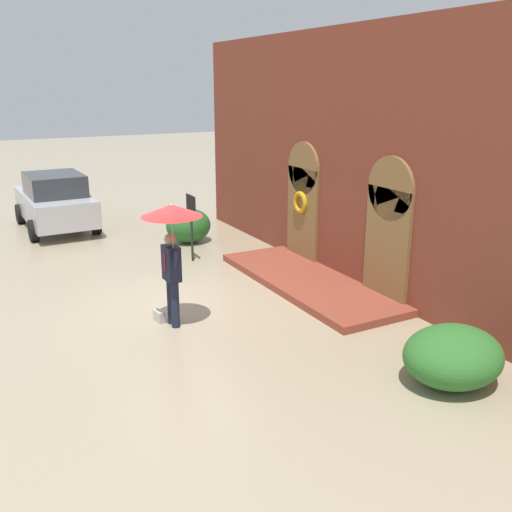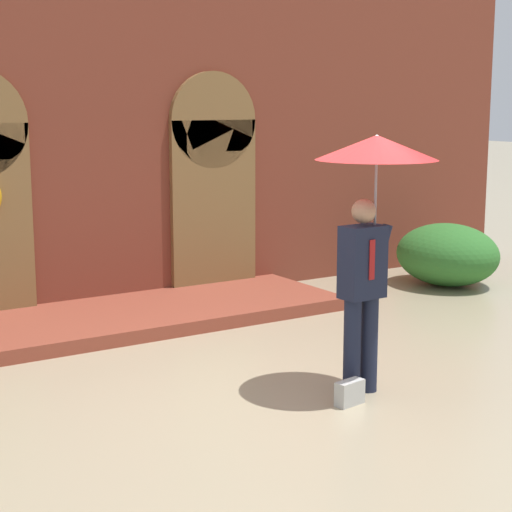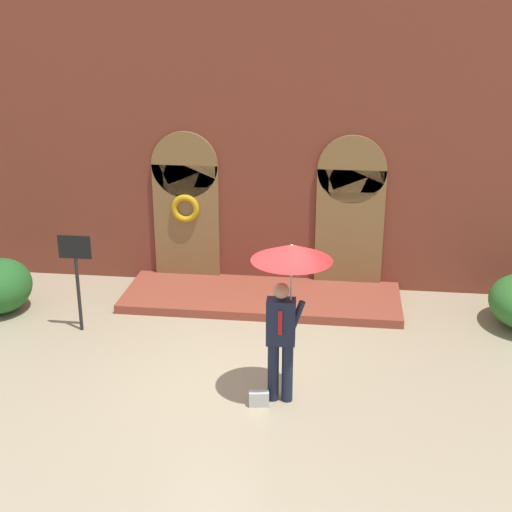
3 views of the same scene
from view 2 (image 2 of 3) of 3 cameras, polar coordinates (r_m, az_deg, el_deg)
ground_plane at (r=7.98m, az=1.26°, el=-9.15°), size 80.00×80.00×0.00m
building_facade at (r=11.21m, az=-10.76°, el=10.25°), size 14.00×2.30×5.60m
person_with_umbrella at (r=7.71m, az=7.80°, el=4.67°), size 1.10×1.10×2.36m
handbag at (r=7.71m, az=6.26°, el=-9.05°), size 0.30×0.16×0.22m
shrub_right at (r=12.75m, az=12.64°, el=0.10°), size 1.37×1.58×0.90m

